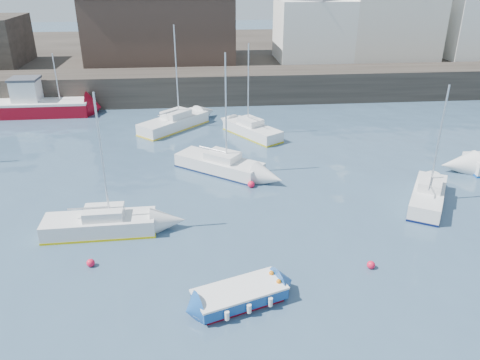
{
  "coord_description": "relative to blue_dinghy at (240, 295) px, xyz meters",
  "views": [
    {
      "loc": [
        -2.28,
        -12.45,
        12.91
      ],
      "look_at": [
        0.0,
        12.0,
        1.5
      ],
      "focal_mm": 35.0,
      "sensor_mm": 36.0,
      "label": 1
    }
  ],
  "objects": [
    {
      "name": "water",
      "position": [
        0.85,
        -3.06,
        -0.41
      ],
      "size": [
        220.0,
        220.0,
        0.0
      ],
      "primitive_type": "plane",
      "color": "#2D4760",
      "rests_on": "ground"
    },
    {
      "name": "quay_wall",
      "position": [
        0.85,
        31.94,
        1.09
      ],
      "size": [
        90.0,
        5.0,
        3.0
      ],
      "primitive_type": "cube",
      "color": "#28231E",
      "rests_on": "ground"
    },
    {
      "name": "land_strip",
      "position": [
        0.85,
        49.94,
        0.99
      ],
      "size": [
        90.0,
        32.0,
        2.8
      ],
      "primitive_type": "cube",
      "color": "#28231E",
      "rests_on": "ground"
    },
    {
      "name": "bldg_east_a",
      "position": [
        20.85,
        38.94,
        8.4
      ],
      "size": [
        13.36,
        13.36,
        11.8
      ],
      "color": "beige",
      "rests_on": "land_strip"
    },
    {
      "name": "bldg_east_d",
      "position": [
        11.85,
        38.44,
        6.96
      ],
      "size": [
        11.14,
        11.14,
        8.95
      ],
      "color": "white",
      "rests_on": "land_strip"
    },
    {
      "name": "warehouse",
      "position": [
        -5.15,
        39.94,
        6.21
      ],
      "size": [
        16.4,
        10.4,
        7.6
      ],
      "color": "#3D2D26",
      "rests_on": "land_strip"
    },
    {
      "name": "blue_dinghy",
      "position": [
        0.0,
        0.0,
        0.0
      ],
      "size": [
        4.16,
        2.83,
        0.73
      ],
      "color": "maroon",
      "rests_on": "ground"
    },
    {
      "name": "fishing_boat",
      "position": [
        -16.06,
        28.43,
        0.68
      ],
      "size": [
        8.47,
        3.2,
        5.6
      ],
      "color": "maroon",
      "rests_on": "ground"
    },
    {
      "name": "sailboat_a",
      "position": [
        -6.74,
        6.25,
        0.12
      ],
      "size": [
        5.84,
        2.04,
        7.52
      ],
      "color": "white",
      "rests_on": "ground"
    },
    {
      "name": "sailboat_b",
      "position": [
        -0.1,
        13.71,
        0.12
      ],
      "size": [
        6.15,
        5.35,
        8.01
      ],
      "color": "white",
      "rests_on": "ground"
    },
    {
      "name": "sailboat_c",
      "position": [
        11.84,
        7.81,
        0.13
      ],
      "size": [
        4.16,
        5.43,
        6.98
      ],
      "color": "white",
      "rests_on": "ground"
    },
    {
      "name": "sailboat_f",
      "position": [
        2.94,
        20.69,
        0.11
      ],
      "size": [
        4.62,
        5.72,
        7.36
      ],
      "color": "white",
      "rests_on": "ground"
    },
    {
      "name": "sailboat_h",
      "position": [
        -3.5,
        23.15,
        0.15
      ],
      "size": [
        6.11,
        6.21,
        8.49
      ],
      "color": "white",
      "rests_on": "ground"
    },
    {
      "name": "buoy_near",
      "position": [
        -6.71,
        3.25,
        -0.41
      ],
      "size": [
        0.38,
        0.38,
        0.38
      ],
      "primitive_type": "sphere",
      "color": "#F51439",
      "rests_on": "ground"
    },
    {
      "name": "buoy_mid",
      "position": [
        6.31,
        1.87,
        -0.41
      ],
      "size": [
        0.38,
        0.38,
        0.38
      ],
      "primitive_type": "sphere",
      "color": "#F51439",
      "rests_on": "ground"
    },
    {
      "name": "buoy_far",
      "position": [
        1.75,
        11.02,
        -0.41
      ],
      "size": [
        0.44,
        0.44,
        0.44
      ],
      "primitive_type": "sphere",
      "color": "#F51439",
      "rests_on": "ground"
    }
  ]
}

